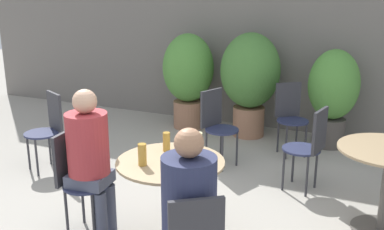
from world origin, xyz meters
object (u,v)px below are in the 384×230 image
Objects in this scene: bistro_chair_5 at (310,142)px; beer_glass_1 at (166,142)px; bistro_chair_4 at (216,121)px; beer_glass_0 at (198,145)px; cafe_table_near at (171,183)px; potted_plant_0 at (188,74)px; potted_plant_1 at (250,76)px; seated_person_0 at (90,151)px; beer_glass_2 at (142,155)px; beer_glass_3 at (186,159)px; bistro_chair_2 at (290,112)px; seated_person_1 at (189,205)px; bistro_chair_0 at (76,173)px; potted_plant_2 at (333,91)px; bistro_chair_3 at (49,124)px.

bistro_chair_5 is 1.60m from beer_glass_1.
bistro_chair_4 is 1.72m from beer_glass_0.
potted_plant_0 is (-1.17, 2.92, 0.24)m from cafe_table_near.
beer_glass_1 is 2.73m from potted_plant_1.
seated_person_0 is at bearing -169.36° from bistro_chair_4.
cafe_table_near is at bearing -139.33° from beer_glass_0.
cafe_table_near is 0.34m from beer_glass_2.
beer_glass_1 is at bearing 85.88° from beer_glass_2.
beer_glass_3 is at bearing -10.31° from bistro_chair_5.
beer_glass_3 is at bearing -86.12° from beer_glass_0.
beer_glass_1 reaches higher than bistro_chair_2.
cafe_table_near is 4.88× the size of beer_glass_3.
bistro_chair_4 is at bearing -170.52° from bistro_chair_2.
bistro_chair_4 is at bearing -108.94° from seated_person_1.
beer_glass_3 reaches higher than bistro_chair_0.
bistro_chair_5 is 0.69× the size of potted_plant_2.
beer_glass_0 is at bearing 40.67° from cafe_table_near.
beer_glass_0 is at bearing 7.20° from bistro_chair_3.
potted_plant_2 is (0.64, 3.02, -0.09)m from beer_glass_3.
beer_glass_1 reaches higher than cafe_table_near.
bistro_chair_5 is at bearing -52.32° from bistro_chair_0.
potted_plant_2 is at bearing -32.47° from seated_person_0.
bistro_chair_2 is 0.65m from potted_plant_2.
cafe_table_near is at bearing 147.10° from beer_glass_3.
potted_plant_1 is at bearing 20.23° from bistro_chair_4.
bistro_chair_5 is 2.47m from potted_plant_0.
seated_person_0 is 3.33m from potted_plant_2.
potted_plant_1 reaches higher than beer_glass_3.
bistro_chair_0 is 0.70× the size of seated_person_0.
beer_glass_0 is 1.21× the size of beer_glass_2.
bistro_chair_2 is (1.21, 2.55, 0.00)m from bistro_chair_0.
potted_plant_1 is at bearing -16.42° from bistro_chair_0.
bistro_chair_2 is at bearing -22.00° from bistro_chair_4.
bistro_chair_4 is 4.34× the size of beer_glass_0.
beer_glass_1 is 0.92× the size of beer_glass_2.
potted_plant_0 is (-1.05, 2.74, -0.02)m from beer_glass_1.
bistro_chair_5 is 1.71m from beer_glass_3.
beer_glass_3 is (0.86, -0.05, 0.09)m from seated_person_0.
potted_plant_2 is at bearing -34.47° from bistro_chair_0.
seated_person_1 is at bearing -79.21° from potted_plant_1.
potted_plant_2 is at bearing -169.52° from bistro_chair_5.
beer_glass_3 is at bearing -32.90° from cafe_table_near.
potted_plant_0 is at bearing 108.42° from beer_glass_2.
seated_person_1 is 0.97× the size of potted_plant_2.
bistro_chair_0 is 1.49m from bistro_chair_3.
bistro_chair_3 is 2.64m from potted_plant_1.
bistro_chair_2 is 2.69m from beer_glass_2.
seated_person_0 reaches higher than beer_glass_2.
beer_glass_0 is 0.16× the size of potted_plant_2.
seated_person_1 is at bearing -71.27° from beer_glass_0.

